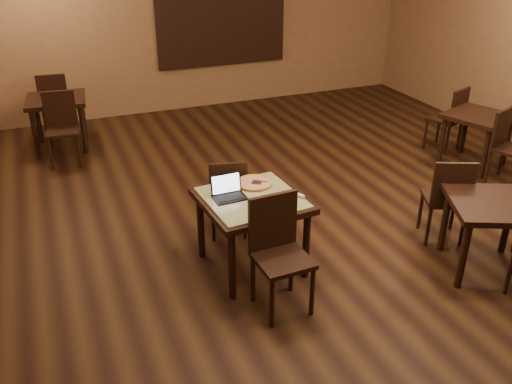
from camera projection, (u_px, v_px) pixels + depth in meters
name	position (u px, v px, depth m)	size (l,w,h in m)	color
ground	(331.00, 240.00, 5.80)	(10.00, 10.00, 0.00)	black
wall_back	(193.00, 22.00, 9.26)	(8.00, 0.02, 3.00)	#976B4D
mural	(222.00, 17.00, 9.37)	(2.34, 0.05, 1.64)	#255B8A
tiled_table	(252.00, 207.00, 5.07)	(0.98, 0.98, 0.76)	black
chair_main_near	(278.00, 247.00, 4.60)	(0.46, 0.46, 1.03)	black
chair_main_far	(228.00, 194.00, 5.65)	(0.48, 0.48, 0.90)	black
laptop	(228.00, 191.00, 5.01)	(0.30, 0.24, 0.20)	black
plate	(281.00, 200.00, 4.95)	(0.24, 0.24, 0.01)	white
pizza_slice	(281.00, 199.00, 4.94)	(0.18, 0.18, 0.02)	beige
pizza_pan	(254.00, 184.00, 5.26)	(0.36, 0.36, 0.01)	silver
pizza_whole	(254.00, 183.00, 5.26)	(0.35, 0.35, 0.02)	beige
spatula	(257.00, 182.00, 5.24)	(0.09, 0.22, 0.01)	silver
napkin_roll	(297.00, 194.00, 5.04)	(0.10, 0.16, 0.04)	white
other_table_a	(478.00, 123.00, 7.30)	(1.01, 1.01, 0.73)	black
other_table_a_chair_near	(507.00, 143.00, 6.86)	(0.53, 0.53, 0.95)	black
other_table_a_chair_far	(451.00, 116.00, 7.81)	(0.53, 0.53, 0.95)	black
other_table_b	(57.00, 106.00, 7.87)	(0.89, 0.89, 0.77)	black
other_table_b_chair_near	(62.00, 124.00, 7.43)	(0.47, 0.47, 0.99)	black
other_table_b_chair_far	(55.00, 101.00, 8.38)	(0.47, 0.47, 0.99)	black
other_table_c	(492.00, 214.00, 5.05)	(1.04, 1.04, 0.74)	black
other_table_c_chair_far	(448.00, 196.00, 5.54)	(0.55, 0.55, 0.95)	black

